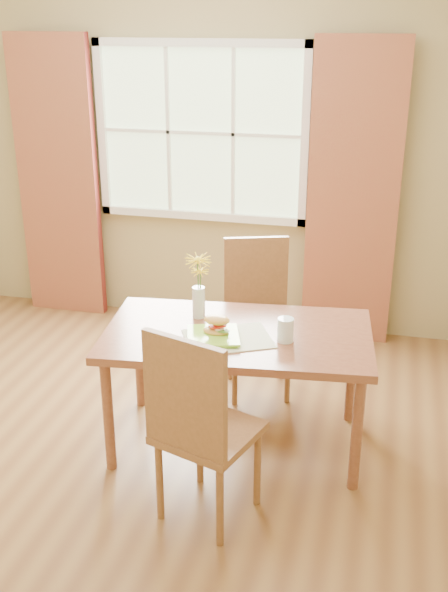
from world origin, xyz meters
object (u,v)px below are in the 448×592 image
flower_vase (199,281)px  chair_far (257,309)px  dining_table (238,344)px  croissant_sandwich (217,325)px  water_glass (285,330)px  chair_near (198,422)px

flower_vase → chair_far: bearing=67.4°
dining_table → croissant_sandwich: bearing=-141.2°
flower_vase → water_glass: bearing=-20.2°
croissant_sandwich → water_glass: 0.37m
chair_far → flower_vase: size_ratio=2.68×
croissant_sandwich → water_glass: size_ratio=1.16×
dining_table → chair_near: size_ratio=1.48×
dining_table → water_glass: 0.31m
dining_table → water_glass: water_glass is taller
water_glass → chair_far: bearing=111.5°
chair_far → dining_table: bearing=-106.2°
chair_near → chair_far: size_ratio=1.03×
dining_table → water_glass: bearing=-16.8°
water_glass → flower_vase: 0.59m
water_glass → flower_vase: flower_vase is taller
water_glass → dining_table: bearing=169.4°
flower_vase → chair_near: bearing=-74.8°
chair_near → flower_vase: size_ratio=2.77×
chair_far → flower_vase: (-0.23, -0.56, 0.38)m
croissant_sandwich → dining_table: bearing=45.9°
chair_near → water_glass: chair_near is taller
chair_near → water_glass: 0.75m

